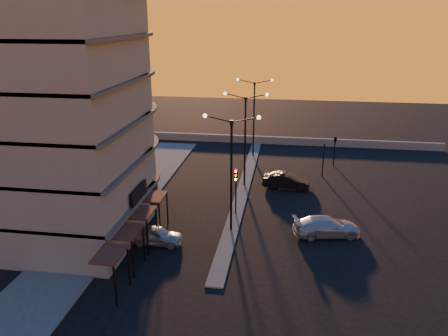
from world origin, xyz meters
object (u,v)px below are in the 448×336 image
Objects in this scene: traffic_light_main at (236,184)px; car_wagon at (327,226)px; streetlamp_mid at (245,132)px; car_sedan at (286,181)px; car_hatchback at (156,236)px.

car_wagon is at bearing -18.23° from traffic_light_main.
car_sedan is (4.23, -0.00, -4.82)m from streetlamp_mid.
streetlamp_mid is 7.62m from traffic_light_main.
streetlamp_mid is 1.82× the size of car_wagon.
car_wagon is at bearing -74.74° from car_hatchback.
streetlamp_mid is 2.03× the size of car_sedan.
car_wagon is (7.52, -2.48, -2.13)m from traffic_light_main.
streetlamp_mid is 6.41m from car_sedan.
streetlamp_mid is 2.37× the size of car_hatchback.
streetlamp_mid reaches higher than car_hatchback.
streetlamp_mid reaches higher than car_wagon.
car_sedan is (9.52, 12.94, 0.09)m from car_hatchback.
car_sedan is 0.90× the size of car_wagon.
streetlamp_mid is 13.12m from car_wagon.
streetlamp_mid is at bearing -21.59° from car_hatchback.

